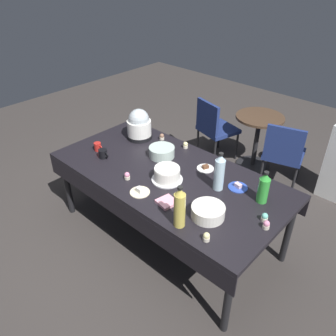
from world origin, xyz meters
name	(u,v)px	position (x,y,z in m)	size (l,w,h in m)	color
ground	(168,233)	(0.00, 0.00, 0.00)	(9.00, 9.00, 0.00)	#383330
potluck_table	(168,178)	(0.00, 0.00, 0.69)	(2.20, 1.10, 0.75)	black
frosted_layer_cake	(167,174)	(0.07, -0.09, 0.81)	(0.28, 0.28, 0.13)	silver
slow_cooker	(139,125)	(-0.68, 0.29, 0.90)	(0.27, 0.27, 0.33)	black
glass_salad_bowl	(162,152)	(-0.24, 0.17, 0.80)	(0.25, 0.25, 0.10)	#B2C6BC
ceramic_snack_bowl	(208,212)	(0.63, -0.24, 0.80)	(0.26, 0.26, 0.09)	silver
dessert_plate_white	(205,168)	(0.21, 0.28, 0.76)	(0.16, 0.16, 0.04)	white
dessert_plate_cobalt	(238,187)	(0.59, 0.24, 0.76)	(0.17, 0.17, 0.04)	#2D4CB2
dessert_plate_cream	(140,191)	(0.03, -0.38, 0.76)	(0.17, 0.17, 0.05)	beige
cupcake_lemon	(162,137)	(-0.48, 0.42, 0.78)	(0.05, 0.05, 0.07)	beige
cupcake_rose	(265,217)	(0.97, 0.02, 0.78)	(0.05, 0.05, 0.07)	beige
cupcake_berry	(185,145)	(-0.18, 0.46, 0.78)	(0.05, 0.05, 0.07)	beige
cupcake_vanilla	(266,225)	(1.02, -0.05, 0.78)	(0.05, 0.05, 0.07)	beige
cupcake_cocoa	(127,176)	(-0.20, -0.32, 0.78)	(0.05, 0.05, 0.07)	beige
cupcake_mint	(206,237)	(0.77, -0.44, 0.78)	(0.05, 0.05, 0.07)	beige
soda_bottle_ginger_ale	(180,208)	(0.53, -0.45, 0.91)	(0.09, 0.09, 0.35)	gold
soda_bottle_lime_soda	(264,188)	(0.83, 0.21, 0.88)	(0.09, 0.09, 0.28)	green
soda_bottle_water	(219,172)	(0.47, 0.11, 0.91)	(0.09, 0.09, 0.35)	silver
coffee_mug_black	(103,154)	(-0.64, -0.23, 0.79)	(0.12, 0.08, 0.09)	black
coffee_mug_red	(98,147)	(-0.79, -0.18, 0.79)	(0.11, 0.07, 0.08)	#B2231E
paper_napkin_stack	(167,202)	(0.29, -0.33, 0.76)	(0.14, 0.14, 0.02)	pink
maroon_chair_left	(214,126)	(-0.57, 1.52, 0.49)	(0.54, 0.54, 0.85)	navy
maroon_chair_right	(284,152)	(0.42, 1.52, 0.49)	(0.54, 0.54, 0.85)	navy
round_cafe_table	(258,132)	(-0.05, 1.74, 0.50)	(0.60, 0.60, 0.72)	#473323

